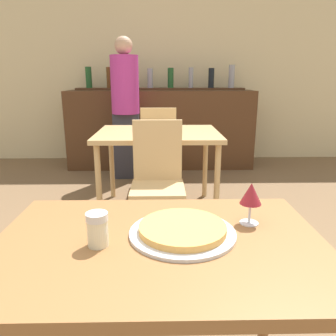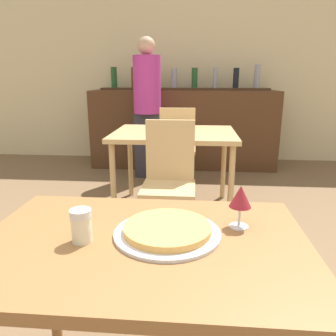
% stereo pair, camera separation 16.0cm
% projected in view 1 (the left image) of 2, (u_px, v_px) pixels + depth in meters
% --- Properties ---
extents(wall_back, '(8.00, 0.05, 2.80)m').
position_uv_depth(wall_back, '(160.00, 68.00, 4.97)').
color(wall_back, beige).
rests_on(wall_back, ground_plane).
extents(dining_table_near, '(1.12, 0.76, 0.73)m').
position_uv_depth(dining_table_near, '(160.00, 262.00, 1.12)').
color(dining_table_near, brown).
rests_on(dining_table_near, ground_plane).
extents(dining_table_far, '(1.12, 0.88, 0.78)m').
position_uv_depth(dining_table_far, '(158.00, 140.00, 3.05)').
color(dining_table_far, tan).
rests_on(dining_table_far, ground_plane).
extents(bar_counter, '(2.60, 0.56, 1.09)m').
position_uv_depth(bar_counter, '(161.00, 129.00, 4.71)').
color(bar_counter, '#4C2D19').
rests_on(bar_counter, ground_plane).
extents(bar_back_shelf, '(2.39, 0.24, 0.35)m').
position_uv_depth(bar_back_shelf, '(161.00, 84.00, 4.68)').
color(bar_back_shelf, '#4C2D19').
rests_on(bar_back_shelf, bar_counter).
extents(chair_far_side_front, '(0.40, 0.40, 0.95)m').
position_uv_depth(chair_far_side_front, '(158.00, 174.00, 2.51)').
color(chair_far_side_front, tan).
rests_on(chair_far_side_front, ground_plane).
extents(chair_far_side_back, '(0.40, 0.40, 0.95)m').
position_uv_depth(chair_far_side_back, '(159.00, 144.00, 3.67)').
color(chair_far_side_back, tan).
rests_on(chair_far_side_back, ground_plane).
extents(pizza_tray, '(0.37, 0.37, 0.04)m').
position_uv_depth(pizza_tray, '(182.00, 230.00, 1.14)').
color(pizza_tray, silver).
rests_on(pizza_tray, dining_table_near).
extents(cheese_shaker, '(0.07, 0.07, 0.11)m').
position_uv_depth(cheese_shaker, '(97.00, 229.00, 1.05)').
color(cheese_shaker, beige).
rests_on(cheese_shaker, dining_table_near).
extents(person_standing, '(0.34, 0.34, 1.73)m').
position_uv_depth(person_standing, '(126.00, 104.00, 4.04)').
color(person_standing, '#2D2D38').
rests_on(person_standing, ground_plane).
extents(wine_glass, '(0.08, 0.08, 0.16)m').
position_uv_depth(wine_glass, '(251.00, 195.00, 1.20)').
color(wine_glass, silver).
rests_on(wine_glass, dining_table_near).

